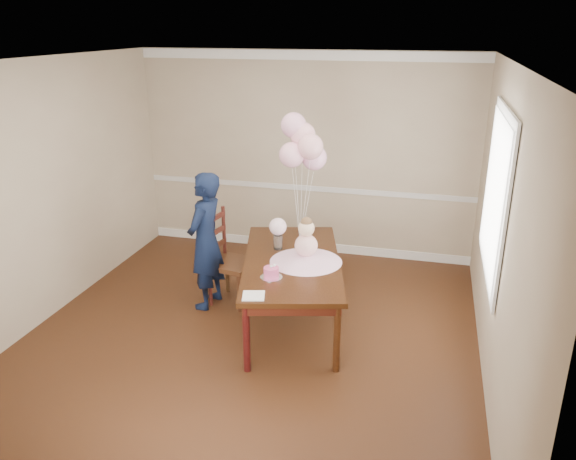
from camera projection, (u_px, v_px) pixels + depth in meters
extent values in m
cube|color=black|center=(249.00, 339.00, 5.68)|extent=(4.50, 5.00, 0.00)
cube|color=white|center=(241.00, 62.00, 4.74)|extent=(4.50, 5.00, 0.02)
cube|color=tan|center=(305.00, 155.00, 7.48)|extent=(4.50, 0.02, 2.70)
cube|color=tan|center=(93.00, 360.00, 2.94)|extent=(4.50, 0.02, 2.70)
cube|color=tan|center=(37.00, 195.00, 5.74)|extent=(0.02, 5.00, 2.70)
cube|color=tan|center=(501.00, 235.00, 4.68)|extent=(0.02, 5.00, 2.70)
cube|color=silver|center=(305.00, 188.00, 7.63)|extent=(4.50, 0.02, 0.07)
cube|color=white|center=(306.00, 55.00, 7.03)|extent=(4.50, 0.02, 0.12)
cube|color=white|center=(304.00, 245.00, 7.92)|extent=(4.50, 0.02, 0.12)
cube|color=silver|center=(496.00, 195.00, 5.07)|extent=(0.02, 1.66, 1.56)
cube|color=silver|center=(494.00, 195.00, 5.08)|extent=(0.01, 1.50, 1.40)
cube|color=black|center=(292.00, 262.00, 5.77)|extent=(1.42, 2.12, 0.05)
cube|color=black|center=(292.00, 268.00, 5.79)|extent=(1.30, 2.01, 0.10)
cylinder|color=black|center=(246.00, 338.00, 5.05)|extent=(0.08, 0.08, 0.68)
cylinder|color=black|center=(337.00, 338.00, 5.05)|extent=(0.08, 0.08, 0.68)
cylinder|color=black|center=(257.00, 260.00, 6.73)|extent=(0.08, 0.08, 0.68)
cylinder|color=black|center=(325.00, 260.00, 6.73)|extent=(0.08, 0.08, 0.68)
cone|color=#EDAFD4|center=(306.00, 257.00, 5.69)|extent=(0.90, 0.90, 0.10)
sphere|color=#FFA1CA|center=(306.00, 245.00, 5.65)|extent=(0.23, 0.23, 0.23)
sphere|color=#FFD7AF|center=(306.00, 228.00, 5.59)|extent=(0.17, 0.17, 0.17)
sphere|color=brown|center=(306.00, 223.00, 5.57)|extent=(0.12, 0.12, 0.12)
cylinder|color=white|center=(271.00, 277.00, 5.35)|extent=(0.26, 0.26, 0.01)
cylinder|color=#DC4582|center=(271.00, 272.00, 5.33)|extent=(0.18, 0.18, 0.10)
sphere|color=white|center=(271.00, 266.00, 5.31)|extent=(0.03, 0.03, 0.03)
sphere|color=white|center=(274.00, 265.00, 5.32)|extent=(0.03, 0.03, 0.03)
cylinder|color=white|center=(278.00, 242.00, 6.00)|extent=(0.12, 0.12, 0.16)
sphere|color=white|center=(278.00, 227.00, 5.94)|extent=(0.18, 0.18, 0.18)
cube|color=white|center=(254.00, 296.00, 4.98)|extent=(0.24, 0.24, 0.01)
cylinder|color=silver|center=(300.00, 240.00, 6.25)|extent=(0.05, 0.05, 0.02)
sphere|color=#FFB4CF|center=(292.00, 155.00, 5.92)|extent=(0.27, 0.27, 0.27)
sphere|color=#FBB2C0|center=(310.00, 147.00, 5.84)|extent=(0.27, 0.27, 0.27)
sphere|color=#FFB4C4|center=(303.00, 135.00, 5.94)|extent=(0.27, 0.27, 0.27)
sphere|color=#EDA7CB|center=(294.00, 125.00, 5.93)|extent=(0.27, 0.27, 0.27)
sphere|color=#FFB4DB|center=(314.00, 158.00, 6.01)|extent=(0.27, 0.27, 0.27)
cylinder|color=white|center=(296.00, 205.00, 6.11)|extent=(0.09, 0.03, 0.81)
cylinder|color=white|center=(305.00, 201.00, 6.07)|extent=(0.11, 0.03, 0.91)
cylinder|color=white|center=(301.00, 195.00, 6.12)|extent=(0.01, 0.09, 1.01)
cylinder|color=white|center=(297.00, 190.00, 6.12)|extent=(0.10, 0.08, 1.10)
cylinder|color=white|center=(307.00, 206.00, 6.16)|extent=(0.12, 0.10, 0.75)
cube|color=#391D0F|center=(232.00, 264.00, 6.30)|extent=(0.53, 0.53, 0.05)
cylinder|color=#38120F|center=(210.00, 287.00, 6.30)|extent=(0.05, 0.05, 0.45)
cylinder|color=#32180D|center=(239.00, 293.00, 6.15)|extent=(0.05, 0.05, 0.45)
cylinder|color=#321C0D|center=(227.00, 274.00, 6.62)|extent=(0.05, 0.05, 0.45)
cylinder|color=#3C1610|center=(255.00, 280.00, 6.47)|extent=(0.05, 0.05, 0.45)
cylinder|color=black|center=(206.00, 241.00, 6.12)|extent=(0.05, 0.05, 0.58)
cylinder|color=#36120E|center=(224.00, 231.00, 6.44)|extent=(0.05, 0.05, 0.58)
cube|color=#3B1B10|center=(216.00, 246.00, 6.32)|extent=(0.10, 0.42, 0.05)
cube|color=#3B1610|center=(215.00, 232.00, 6.26)|extent=(0.10, 0.42, 0.05)
cube|color=#3E1611|center=(214.00, 218.00, 6.21)|extent=(0.10, 0.42, 0.05)
imported|color=black|center=(206.00, 241.00, 6.13)|extent=(0.43, 0.60, 1.54)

